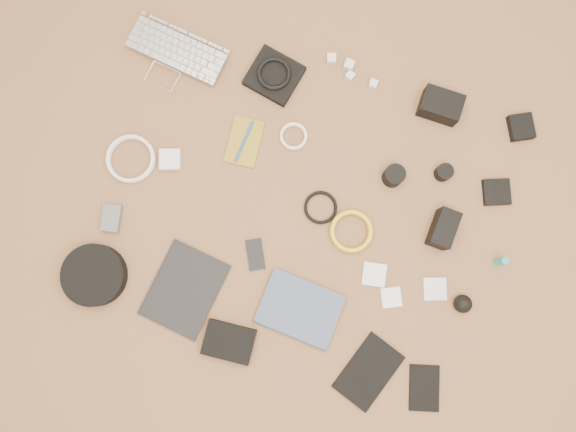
% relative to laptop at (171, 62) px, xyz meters
% --- Properties ---
extents(room_shell, '(4.04, 4.04, 2.58)m').
position_rel_laptop_xyz_m(room_shell, '(0.52, -0.38, 1.24)').
color(room_shell, brown).
rests_on(room_shell, ground).
extents(laptop, '(0.37, 0.29, 0.03)m').
position_rel_laptop_xyz_m(laptop, '(0.00, 0.00, 0.00)').
color(laptop, silver).
rests_on(laptop, ground).
extents(headphone_pouch, '(0.20, 0.19, 0.03)m').
position_rel_laptop_xyz_m(headphone_pouch, '(0.35, 0.04, 0.00)').
color(headphone_pouch, black).
rests_on(headphone_pouch, ground).
extents(headphones, '(0.14, 0.14, 0.01)m').
position_rel_laptop_xyz_m(headphones, '(0.35, 0.04, 0.02)').
color(headphones, black).
rests_on(headphones, headphone_pouch).
extents(charger_a, '(0.04, 0.04, 0.03)m').
position_rel_laptop_xyz_m(charger_a, '(0.52, 0.14, 0.00)').
color(charger_a, silver).
rests_on(charger_a, ground).
extents(charger_b, '(0.03, 0.03, 0.03)m').
position_rel_laptop_xyz_m(charger_b, '(0.58, 0.14, 0.00)').
color(charger_b, silver).
rests_on(charger_b, ground).
extents(charger_c, '(0.03, 0.03, 0.02)m').
position_rel_laptop_xyz_m(charger_c, '(0.68, 0.09, -0.00)').
color(charger_c, silver).
rests_on(charger_c, ground).
extents(charger_d, '(0.03, 0.03, 0.02)m').
position_rel_laptop_xyz_m(charger_d, '(0.59, 0.10, -0.00)').
color(charger_d, silver).
rests_on(charger_d, ground).
extents(dslr_camera, '(0.14, 0.10, 0.08)m').
position_rel_laptop_xyz_m(dslr_camera, '(0.91, 0.07, 0.02)').
color(dslr_camera, black).
rests_on(dslr_camera, ground).
extents(lens_pouch, '(0.10, 0.11, 0.03)m').
position_rel_laptop_xyz_m(lens_pouch, '(1.19, 0.07, 0.00)').
color(lens_pouch, black).
rests_on(lens_pouch, ground).
extents(notebook_olive, '(0.11, 0.16, 0.01)m').
position_rel_laptop_xyz_m(notebook_olive, '(0.31, -0.20, -0.01)').
color(notebook_olive, olive).
rests_on(notebook_olive, ground).
extents(pen_blue, '(0.03, 0.15, 0.01)m').
position_rel_laptop_xyz_m(pen_blue, '(0.31, -0.20, 0.00)').
color(pen_blue, '#1544B2').
rests_on(pen_blue, notebook_olive).
extents(cable_white_a, '(0.12, 0.12, 0.01)m').
position_rel_laptop_xyz_m(cable_white_a, '(0.46, -0.15, -0.01)').
color(cable_white_a, white).
rests_on(cable_white_a, ground).
extents(lens_a, '(0.07, 0.07, 0.07)m').
position_rel_laptop_xyz_m(lens_a, '(0.81, -0.20, 0.02)').
color(lens_a, black).
rests_on(lens_a, ground).
extents(lens_b, '(0.06, 0.06, 0.05)m').
position_rel_laptop_xyz_m(lens_b, '(0.97, -0.15, 0.01)').
color(lens_b, black).
rests_on(lens_b, ground).
extents(card_reader, '(0.11, 0.11, 0.02)m').
position_rel_laptop_xyz_m(card_reader, '(1.15, -0.16, -0.00)').
color(card_reader, black).
rests_on(card_reader, ground).
extents(power_brick, '(0.08, 0.08, 0.03)m').
position_rel_laptop_xyz_m(power_brick, '(0.09, -0.33, 0.00)').
color(power_brick, silver).
rests_on(power_brick, ground).
extents(cable_white_b, '(0.21, 0.21, 0.01)m').
position_rel_laptop_xyz_m(cable_white_b, '(-0.04, -0.35, -0.01)').
color(cable_white_b, white).
rests_on(cable_white_b, ground).
extents(cable_black, '(0.13, 0.13, 0.01)m').
position_rel_laptop_xyz_m(cable_black, '(0.61, -0.36, -0.01)').
color(cable_black, black).
rests_on(cable_black, ground).
extents(cable_yellow, '(0.14, 0.14, 0.02)m').
position_rel_laptop_xyz_m(cable_yellow, '(0.72, -0.41, -0.01)').
color(cable_yellow, gold).
rests_on(cable_yellow, ground).
extents(flash, '(0.08, 0.13, 0.09)m').
position_rel_laptop_xyz_m(flash, '(1.00, -0.33, 0.03)').
color(flash, black).
rests_on(flash, ground).
extents(lens_cleaner, '(0.03, 0.03, 0.08)m').
position_rel_laptop_xyz_m(lens_cleaner, '(1.20, -0.39, 0.03)').
color(lens_cleaner, teal).
rests_on(lens_cleaner, ground).
extents(battery_charger, '(0.07, 0.10, 0.02)m').
position_rel_laptop_xyz_m(battery_charger, '(-0.05, -0.56, -0.00)').
color(battery_charger, '#56565B').
rests_on(battery_charger, ground).
extents(tablet, '(0.25, 0.30, 0.01)m').
position_rel_laptop_xyz_m(tablet, '(0.25, -0.72, -0.01)').
color(tablet, black).
rests_on(tablet, ground).
extents(phone, '(0.09, 0.11, 0.01)m').
position_rel_laptop_xyz_m(phone, '(0.44, -0.56, -0.01)').
color(phone, black).
rests_on(phone, ground).
extents(filter_case_left, '(0.08, 0.08, 0.01)m').
position_rel_laptop_xyz_m(filter_case_left, '(0.83, -0.52, -0.01)').
color(filter_case_left, silver).
rests_on(filter_case_left, ground).
extents(filter_case_mid, '(0.08, 0.08, 0.01)m').
position_rel_laptop_xyz_m(filter_case_mid, '(0.90, -0.58, -0.01)').
color(filter_case_mid, silver).
rests_on(filter_case_mid, ground).
extents(filter_case_right, '(0.09, 0.09, 0.01)m').
position_rel_laptop_xyz_m(filter_case_right, '(1.03, -0.52, -0.01)').
color(filter_case_right, silver).
rests_on(filter_case_right, ground).
extents(air_blower, '(0.07, 0.07, 0.06)m').
position_rel_laptop_xyz_m(air_blower, '(1.12, -0.55, 0.02)').
color(air_blower, black).
rests_on(air_blower, ground).
extents(headphone_case, '(0.24, 0.24, 0.05)m').
position_rel_laptop_xyz_m(headphone_case, '(-0.04, -0.75, 0.01)').
color(headphone_case, black).
rests_on(headphone_case, ground).
extents(drive_case, '(0.16, 0.11, 0.04)m').
position_rel_laptop_xyz_m(drive_case, '(0.43, -0.84, 0.01)').
color(drive_case, black).
rests_on(drive_case, ground).
extents(paperback, '(0.27, 0.22, 0.02)m').
position_rel_laptop_xyz_m(paperback, '(0.61, -0.78, -0.00)').
color(paperback, '#3E4B6A').
rests_on(paperback, ground).
extents(notebook_black_a, '(0.21, 0.25, 0.02)m').
position_rel_laptop_xyz_m(notebook_black_a, '(0.88, -0.83, -0.01)').
color(notebook_black_a, black).
rests_on(notebook_black_a, ground).
extents(notebook_black_b, '(0.12, 0.16, 0.01)m').
position_rel_laptop_xyz_m(notebook_black_b, '(1.06, -0.83, -0.01)').
color(notebook_black_b, black).
rests_on(notebook_black_b, ground).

